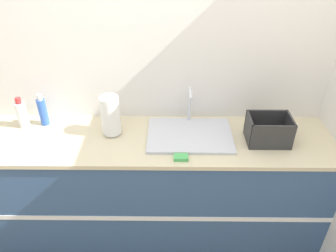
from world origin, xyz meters
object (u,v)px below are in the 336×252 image
object	(u,v)px
bottle_white_spray	(22,114)
bottle_blue	(43,111)
sink	(190,134)
dish_rack	(268,132)
paper_towel_roll	(111,116)

from	to	relation	value
bottle_white_spray	bottle_blue	xyz separation A→B (m)	(0.14, 0.03, 0.01)
sink	bottle_blue	xyz separation A→B (m)	(-1.05, 0.14, 0.09)
dish_rack	paper_towel_roll	bearing A→B (deg)	175.69
dish_rack	bottle_blue	bearing A→B (deg)	172.82
paper_towel_roll	dish_rack	distance (m)	1.07
dish_rack	bottle_white_spray	xyz separation A→B (m)	(-1.71, 0.17, 0.03)
dish_rack	bottle_blue	world-z (taller)	bottle_blue
sink	bottle_white_spray	size ratio (longest dim) A/B	2.52
sink	dish_rack	bearing A→B (deg)	-6.23
sink	bottle_white_spray	distance (m)	1.20
paper_towel_roll	bottle_white_spray	distance (m)	0.66
paper_towel_roll	bottle_white_spray	xyz separation A→B (m)	(-0.65, 0.09, -0.04)
bottle_blue	dish_rack	bearing A→B (deg)	-7.18
paper_towel_roll	bottle_white_spray	bearing A→B (deg)	172.35
dish_rack	bottle_blue	size ratio (longest dim) A/B	1.15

